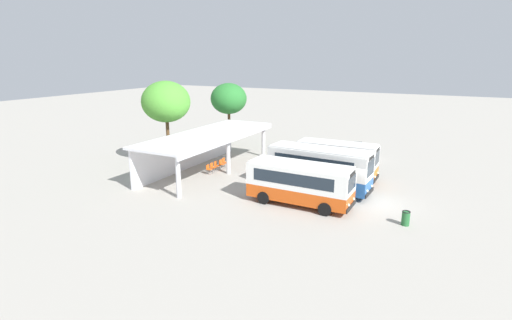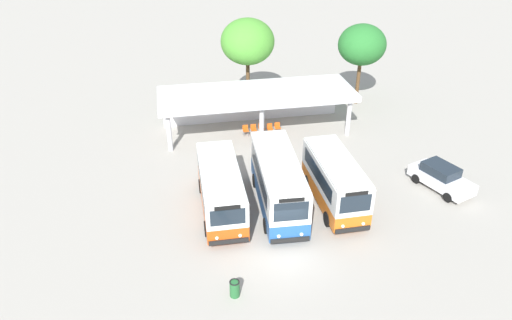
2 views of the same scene
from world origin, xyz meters
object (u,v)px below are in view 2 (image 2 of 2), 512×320
(city_bus_nearest_orange, at_px, (221,188))
(waiting_chair_second_from_end, at_px, (254,129))
(city_bus_second_in_row, at_px, (278,181))
(waiting_chair_fifth_seat, at_px, (277,127))
(city_bus_middle_cream, at_px, (335,180))
(parked_car_flank, at_px, (441,177))
(waiting_chair_end_by_column, at_px, (246,129))
(waiting_chair_middle_seat, at_px, (261,128))
(waiting_chair_fourth_seat, at_px, (270,128))
(litter_bin_apron, at_px, (235,288))

(city_bus_nearest_orange, distance_m, waiting_chair_second_from_end, 10.42)
(city_bus_second_in_row, distance_m, waiting_chair_fifth_seat, 10.20)
(city_bus_second_in_row, relative_size, city_bus_middle_cream, 1.19)
(parked_car_flank, xyz_separation_m, waiting_chair_end_by_column, (-11.08, 9.81, -0.30))
(city_bus_second_in_row, bearing_deg, waiting_chair_middle_seat, 84.25)
(city_bus_second_in_row, bearing_deg, city_bus_nearest_orange, 176.31)
(waiting_chair_middle_seat, bearing_deg, city_bus_nearest_orange, -114.46)
(parked_car_flank, relative_size, waiting_chair_second_from_end, 5.20)
(waiting_chair_second_from_end, distance_m, waiting_chair_fifth_seat, 1.93)
(waiting_chair_middle_seat, bearing_deg, waiting_chair_fifth_seat, -1.84)
(waiting_chair_middle_seat, bearing_deg, waiting_chair_second_from_end, -178.24)
(city_bus_nearest_orange, height_order, parked_car_flank, city_bus_nearest_orange)
(parked_car_flank, bearing_deg, city_bus_middle_cream, -176.79)
(city_bus_middle_cream, distance_m, waiting_chair_end_by_column, 10.94)
(waiting_chair_fourth_seat, bearing_deg, litter_bin_apron, -107.76)
(city_bus_middle_cream, distance_m, parked_car_flank, 7.45)
(waiting_chair_middle_seat, height_order, litter_bin_apron, litter_bin_apron)
(city_bus_nearest_orange, relative_size, parked_car_flank, 1.63)
(waiting_chair_end_by_column, xyz_separation_m, waiting_chair_second_from_end, (0.64, 0.02, 0.00))
(waiting_chair_fifth_seat, bearing_deg, waiting_chair_second_from_end, 179.36)
(litter_bin_apron, bearing_deg, city_bus_second_in_row, 61.58)
(waiting_chair_second_from_end, bearing_deg, litter_bin_apron, -103.55)
(city_bus_middle_cream, height_order, waiting_chair_second_from_end, city_bus_middle_cream)
(waiting_chair_fifth_seat, bearing_deg, waiting_chair_end_by_column, 180.00)
(city_bus_second_in_row, height_order, city_bus_middle_cream, city_bus_second_in_row)
(city_bus_second_in_row, bearing_deg, waiting_chair_fifth_seat, 76.96)
(city_bus_middle_cream, xyz_separation_m, litter_bin_apron, (-7.06, -6.38, -1.28))
(waiting_chair_second_from_end, height_order, waiting_chair_fourth_seat, same)
(city_bus_middle_cream, height_order, waiting_chair_end_by_column, city_bus_middle_cream)
(parked_car_flank, height_order, waiting_chair_fourth_seat, parked_car_flank)
(waiting_chair_end_by_column, relative_size, waiting_chair_fifth_seat, 1.00)
(waiting_chair_end_by_column, relative_size, waiting_chair_second_from_end, 1.00)
(city_bus_nearest_orange, bearing_deg, parked_car_flank, -0.71)
(city_bus_second_in_row, bearing_deg, waiting_chair_second_from_end, 87.95)
(parked_car_flank, xyz_separation_m, waiting_chair_second_from_end, (-10.44, 9.83, -0.30))
(city_bus_middle_cream, relative_size, waiting_chair_end_by_column, 7.72)
(city_bus_nearest_orange, bearing_deg, city_bus_middle_cream, -4.96)
(waiting_chair_fourth_seat, height_order, waiting_chair_fifth_seat, same)
(city_bus_second_in_row, distance_m, waiting_chair_second_from_end, 9.97)
(waiting_chair_middle_seat, xyz_separation_m, waiting_chair_fourth_seat, (0.64, -0.12, 0.00))
(waiting_chair_second_from_end, xyz_separation_m, waiting_chair_fourth_seat, (1.29, -0.10, 0.00))
(waiting_chair_end_by_column, xyz_separation_m, waiting_chair_fourth_seat, (1.93, -0.08, 0.00))
(waiting_chair_end_by_column, bearing_deg, city_bus_nearest_orange, -107.92)
(waiting_chair_middle_seat, distance_m, litter_bin_apron, 17.29)
(waiting_chair_fifth_seat, bearing_deg, waiting_chair_middle_seat, 178.16)
(litter_bin_apron, bearing_deg, waiting_chair_second_from_end, 76.45)
(city_bus_nearest_orange, bearing_deg, waiting_chair_second_from_end, 68.73)
(waiting_chair_middle_seat, distance_m, waiting_chair_fourth_seat, 0.65)
(city_bus_second_in_row, height_order, waiting_chair_fifth_seat, city_bus_second_in_row)
(waiting_chair_middle_seat, bearing_deg, waiting_chair_fourth_seat, -10.58)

